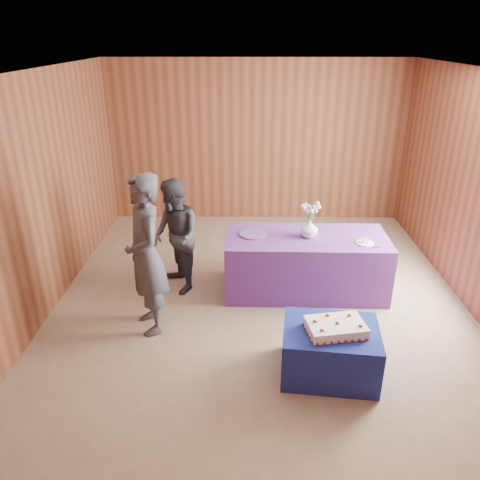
{
  "coord_description": "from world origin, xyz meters",
  "views": [
    {
      "loc": [
        -0.18,
        -4.89,
        3.06
      ],
      "look_at": [
        -0.25,
        0.1,
        0.83
      ],
      "focal_mm": 35.0,
      "sensor_mm": 36.0,
      "label": 1
    }
  ],
  "objects_px": {
    "serving_table": "(305,264)",
    "guest_left": "(146,256)",
    "cake_table": "(330,351)",
    "guest_right": "(175,237)",
    "sheet_cake": "(336,327)",
    "vase": "(309,228)"
  },
  "relations": [
    {
      "from": "serving_table",
      "to": "guest_left",
      "type": "distance_m",
      "value": 2.07
    },
    {
      "from": "serving_table",
      "to": "cake_table",
      "type": "bearing_deg",
      "value": -87.13
    },
    {
      "from": "serving_table",
      "to": "guest_right",
      "type": "xyz_separation_m",
      "value": [
        -1.63,
        0.02,
        0.35
      ]
    },
    {
      "from": "sheet_cake",
      "to": "guest_left",
      "type": "xyz_separation_m",
      "value": [
        -1.9,
        0.79,
        0.34
      ]
    },
    {
      "from": "serving_table",
      "to": "sheet_cake",
      "type": "xyz_separation_m",
      "value": [
        0.08,
        -1.65,
        0.17
      ]
    },
    {
      "from": "serving_table",
      "to": "guest_right",
      "type": "height_order",
      "value": "guest_right"
    },
    {
      "from": "cake_table",
      "to": "sheet_cake",
      "type": "relative_size",
      "value": 1.48
    },
    {
      "from": "serving_table",
      "to": "guest_left",
      "type": "xyz_separation_m",
      "value": [
        -1.82,
        -0.85,
        0.52
      ]
    },
    {
      "from": "serving_table",
      "to": "guest_right",
      "type": "bearing_deg",
      "value": -179.94
    },
    {
      "from": "serving_table",
      "to": "sheet_cake",
      "type": "distance_m",
      "value": 1.66
    },
    {
      "from": "sheet_cake",
      "to": "guest_left",
      "type": "height_order",
      "value": "guest_left"
    },
    {
      "from": "guest_left",
      "to": "guest_right",
      "type": "bearing_deg",
      "value": 143.91
    },
    {
      "from": "cake_table",
      "to": "sheet_cake",
      "type": "distance_m",
      "value": 0.3
    },
    {
      "from": "sheet_cake",
      "to": "vase",
      "type": "xyz_separation_m",
      "value": [
        -0.06,
        1.64,
        0.31
      ]
    },
    {
      "from": "sheet_cake",
      "to": "guest_left",
      "type": "bearing_deg",
      "value": 147.17
    },
    {
      "from": "vase",
      "to": "guest_right",
      "type": "bearing_deg",
      "value": 179.01
    },
    {
      "from": "serving_table",
      "to": "guest_left",
      "type": "relative_size",
      "value": 1.12
    },
    {
      "from": "cake_table",
      "to": "guest_right",
      "type": "bearing_deg",
      "value": 142.69
    },
    {
      "from": "cake_table",
      "to": "serving_table",
      "type": "height_order",
      "value": "serving_table"
    },
    {
      "from": "sheet_cake",
      "to": "cake_table",
      "type": "bearing_deg",
      "value": 117.66
    },
    {
      "from": "sheet_cake",
      "to": "serving_table",
      "type": "bearing_deg",
      "value": 82.72
    },
    {
      "from": "vase",
      "to": "guest_left",
      "type": "relative_size",
      "value": 0.13
    }
  ]
}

